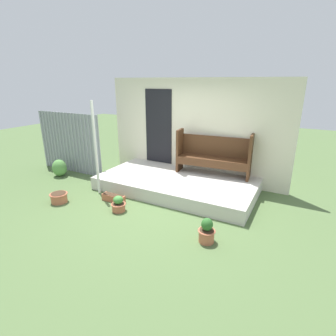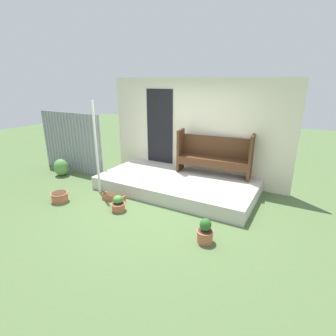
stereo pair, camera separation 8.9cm
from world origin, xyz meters
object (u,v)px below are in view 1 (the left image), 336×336
support_post (96,149)px  flower_pot_right (207,232)px  shrub_by_fence (59,168)px  flower_pot_left (59,197)px  bench (213,153)px  planter_box_rect (114,198)px  flower_pot_middle (118,205)px

support_post → flower_pot_right: support_post is taller
shrub_by_fence → flower_pot_left: bearing=-41.2°
bench → shrub_by_fence: 4.21m
planter_box_rect → flower_pot_left: bearing=-149.7°
flower_pot_right → planter_box_rect: (-2.33, 0.49, -0.11)m
support_post → flower_pot_middle: size_ratio=6.45×
flower_pot_middle → planter_box_rect: bearing=141.2°
flower_pot_middle → planter_box_rect: 0.50m
flower_pot_left → shrub_by_fence: bearing=138.8°
flower_pot_right → support_post: bearing=166.6°
bench → shrub_by_fence: bench is taller
support_post → flower_pot_middle: 1.44m
planter_box_rect → shrub_by_fence: bearing=166.3°
flower_pot_middle → shrub_by_fence: size_ratio=0.70×
bench → shrub_by_fence: size_ratio=3.86×
support_post → flower_pot_left: size_ratio=5.59×
support_post → shrub_by_fence: 1.97m
support_post → flower_pot_left: 1.31m
shrub_by_fence → flower_pot_middle: bearing=-17.9°
bench → flower_pot_right: bench is taller
shrub_by_fence → planter_box_rect: bearing=-13.7°
flower_pot_left → flower_pot_right: (3.35, 0.11, 0.07)m
support_post → planter_box_rect: size_ratio=3.98×
flower_pot_left → flower_pot_middle: size_ratio=1.15×
flower_pot_right → bench: bearing=107.0°
bench → planter_box_rect: 2.60m
bench → shrub_by_fence: bearing=-166.2°
support_post → flower_pot_left: support_post is taller
support_post → bench: (2.20, 1.69, -0.23)m
planter_box_rect → support_post: bearing=160.6°
flower_pot_middle → shrub_by_fence: 2.87m
support_post → flower_pot_middle: bearing=-27.9°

